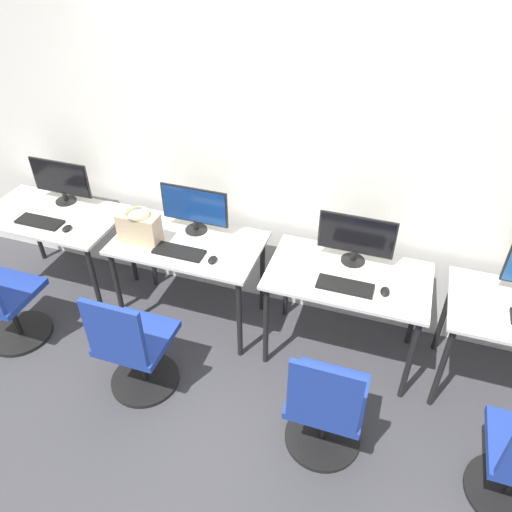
{
  "coord_description": "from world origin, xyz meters",
  "views": [
    {
      "loc": [
        0.82,
        -2.32,
        2.87
      ],
      "look_at": [
        0.0,
        0.13,
        0.9
      ],
      "focal_mm": 35.0,
      "sensor_mm": 36.0,
      "label": 1
    }
  ],
  "objects_px": {
    "monitor_right": "(356,238)",
    "keyboard_right": "(345,286)",
    "handbag": "(139,228)",
    "mouse_right": "(385,291)",
    "monitor_far_left": "(61,180)",
    "office_chair_right": "(325,410)",
    "keyboard_far_left": "(40,222)",
    "office_chair_far_left": "(2,304)",
    "mouse_far_left": "(67,228)",
    "keyboard_left": "(179,252)",
    "monitor_left": "(194,208)",
    "office_chair_left": "(134,351)",
    "mouse_left": "(213,260)"
  },
  "relations": [
    {
      "from": "keyboard_left",
      "to": "mouse_right",
      "type": "distance_m",
      "value": 1.43
    },
    {
      "from": "office_chair_left",
      "to": "monitor_right",
      "type": "distance_m",
      "value": 1.65
    },
    {
      "from": "keyboard_far_left",
      "to": "mouse_far_left",
      "type": "distance_m",
      "value": 0.26
    },
    {
      "from": "office_chair_far_left",
      "to": "monitor_right",
      "type": "distance_m",
      "value": 2.6
    },
    {
      "from": "keyboard_far_left",
      "to": "mouse_right",
      "type": "bearing_deg",
      "value": 0.47
    },
    {
      "from": "keyboard_far_left",
      "to": "keyboard_right",
      "type": "bearing_deg",
      "value": -0.02
    },
    {
      "from": "monitor_far_left",
      "to": "office_chair_right",
      "type": "distance_m",
      "value": 2.68
    },
    {
      "from": "monitor_right",
      "to": "handbag",
      "type": "distance_m",
      "value": 1.53
    },
    {
      "from": "keyboard_left",
      "to": "monitor_right",
      "type": "height_order",
      "value": "monitor_right"
    },
    {
      "from": "monitor_far_left",
      "to": "office_chair_left",
      "type": "distance_m",
      "value": 1.59
    },
    {
      "from": "office_chair_far_left",
      "to": "office_chair_left",
      "type": "height_order",
      "value": "same"
    },
    {
      "from": "office_chair_far_left",
      "to": "mouse_far_left",
      "type": "bearing_deg",
      "value": 61.47
    },
    {
      "from": "monitor_right",
      "to": "monitor_far_left",
      "type": "bearing_deg",
      "value": 179.0
    },
    {
      "from": "keyboard_far_left",
      "to": "keyboard_right",
      "type": "distance_m",
      "value": 2.36
    },
    {
      "from": "keyboard_far_left",
      "to": "monitor_right",
      "type": "height_order",
      "value": "monitor_right"
    },
    {
      "from": "keyboard_left",
      "to": "monitor_right",
      "type": "xyz_separation_m",
      "value": [
        1.18,
        0.3,
        0.18
      ]
    },
    {
      "from": "monitor_right",
      "to": "handbag",
      "type": "bearing_deg",
      "value": -170.44
    },
    {
      "from": "keyboard_left",
      "to": "keyboard_right",
      "type": "distance_m",
      "value": 1.18
    },
    {
      "from": "mouse_far_left",
      "to": "keyboard_left",
      "type": "distance_m",
      "value": 0.92
    },
    {
      "from": "monitor_right",
      "to": "mouse_right",
      "type": "height_order",
      "value": "monitor_right"
    },
    {
      "from": "monitor_right",
      "to": "keyboard_right",
      "type": "height_order",
      "value": "monitor_right"
    },
    {
      "from": "monitor_left",
      "to": "office_chair_far_left",
      "type": "bearing_deg",
      "value": -145.28
    },
    {
      "from": "office_chair_far_left",
      "to": "keyboard_left",
      "type": "distance_m",
      "value": 1.38
    },
    {
      "from": "keyboard_far_left",
      "to": "office_chair_far_left",
      "type": "bearing_deg",
      "value": -93.11
    },
    {
      "from": "keyboard_right",
      "to": "office_chair_right",
      "type": "xyz_separation_m",
      "value": [
        0.05,
        -0.68,
        -0.39
      ]
    },
    {
      "from": "keyboard_left",
      "to": "office_chair_left",
      "type": "height_order",
      "value": "office_chair_left"
    },
    {
      "from": "mouse_far_left",
      "to": "keyboard_left",
      "type": "relative_size",
      "value": 0.25
    },
    {
      "from": "monitor_far_left",
      "to": "mouse_left",
      "type": "height_order",
      "value": "monitor_far_left"
    },
    {
      "from": "office_chair_far_left",
      "to": "keyboard_left",
      "type": "bearing_deg",
      "value": 24.03
    },
    {
      "from": "keyboard_left",
      "to": "office_chair_left",
      "type": "relative_size",
      "value": 0.41
    },
    {
      "from": "keyboard_far_left",
      "to": "office_chair_far_left",
      "type": "height_order",
      "value": "office_chair_far_left"
    },
    {
      "from": "office_chair_far_left",
      "to": "monitor_far_left",
      "type": "bearing_deg",
      "value": 88.07
    },
    {
      "from": "monitor_far_left",
      "to": "handbag",
      "type": "distance_m",
      "value": 0.91
    },
    {
      "from": "monitor_left",
      "to": "handbag",
      "type": "distance_m",
      "value": 0.42
    },
    {
      "from": "monitor_far_left",
      "to": "handbag",
      "type": "bearing_deg",
      "value": -19.0
    },
    {
      "from": "monitor_left",
      "to": "mouse_left",
      "type": "distance_m",
      "value": 0.45
    },
    {
      "from": "monitor_far_left",
      "to": "keyboard_left",
      "type": "bearing_deg",
      "value": -16.14
    },
    {
      "from": "office_chair_left",
      "to": "handbag",
      "type": "height_order",
      "value": "handbag"
    },
    {
      "from": "mouse_far_left",
      "to": "office_chair_left",
      "type": "distance_m",
      "value": 1.13
    },
    {
      "from": "keyboard_left",
      "to": "handbag",
      "type": "relative_size",
      "value": 1.22
    },
    {
      "from": "mouse_left",
      "to": "office_chair_left",
      "type": "bearing_deg",
      "value": -118.14
    },
    {
      "from": "mouse_right",
      "to": "monitor_right",
      "type": "bearing_deg",
      "value": 132.83
    },
    {
      "from": "monitor_left",
      "to": "keyboard_left",
      "type": "xyz_separation_m",
      "value": [
        0.0,
        -0.3,
        -0.18
      ]
    },
    {
      "from": "mouse_left",
      "to": "monitor_far_left",
      "type": "bearing_deg",
      "value": 166.08
    },
    {
      "from": "monitor_far_left",
      "to": "handbag",
      "type": "xyz_separation_m",
      "value": [
        0.86,
        -0.29,
        -0.08
      ]
    },
    {
      "from": "monitor_far_left",
      "to": "office_chair_far_left",
      "type": "relative_size",
      "value": 0.57
    },
    {
      "from": "monitor_far_left",
      "to": "office_chair_left",
      "type": "height_order",
      "value": "monitor_far_left"
    },
    {
      "from": "monitor_left",
      "to": "mouse_right",
      "type": "height_order",
      "value": "monitor_left"
    },
    {
      "from": "office_chair_far_left",
      "to": "monitor_right",
      "type": "bearing_deg",
      "value": 19.36
    },
    {
      "from": "keyboard_right",
      "to": "mouse_far_left",
      "type": "bearing_deg",
      "value": -179.56
    }
  ]
}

